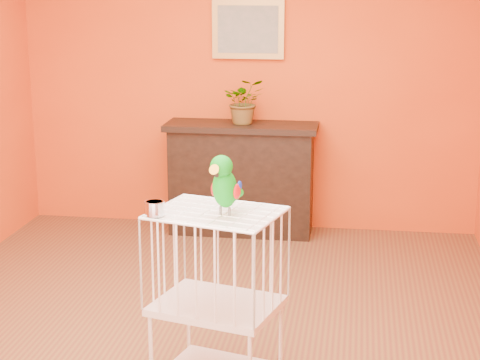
# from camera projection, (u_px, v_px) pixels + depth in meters

# --- Properties ---
(ground) EXTENTS (4.50, 4.50, 0.00)m
(ground) POSITION_uv_depth(u_px,v_px,m) (200.00, 327.00, 5.13)
(ground) COLOR brown
(ground) RESTS_ON ground
(room_shell) EXTENTS (4.50, 4.50, 4.50)m
(room_shell) POSITION_uv_depth(u_px,v_px,m) (196.00, 80.00, 4.75)
(room_shell) COLOR #E25015
(room_shell) RESTS_ON ground
(console_cabinet) EXTENTS (1.30, 0.47, 0.97)m
(console_cabinet) POSITION_uv_depth(u_px,v_px,m) (241.00, 178.00, 6.96)
(console_cabinet) COLOR black
(console_cabinet) RESTS_ON ground
(potted_plant) EXTENTS (0.43, 0.46, 0.30)m
(potted_plant) POSITION_uv_depth(u_px,v_px,m) (245.00, 106.00, 6.83)
(potted_plant) COLOR #26722D
(potted_plant) RESTS_ON console_cabinet
(framed_picture) EXTENTS (0.62, 0.04, 0.50)m
(framed_picture) POSITION_uv_depth(u_px,v_px,m) (248.00, 29.00, 6.83)
(framed_picture) COLOR #BA8C42
(framed_picture) RESTS_ON room_shell
(birdcage) EXTENTS (0.74, 0.64, 0.99)m
(birdcage) POSITION_uv_depth(u_px,v_px,m) (217.00, 297.00, 4.30)
(birdcage) COLOR white
(birdcage) RESTS_ON ground
(feed_cup) EXTENTS (0.10, 0.10, 0.07)m
(feed_cup) POSITION_uv_depth(u_px,v_px,m) (155.00, 208.00, 4.10)
(feed_cup) COLOR silver
(feed_cup) RESTS_ON birdcage
(parrot) EXTENTS (0.17, 0.29, 0.33)m
(parrot) POSITION_uv_depth(u_px,v_px,m) (225.00, 184.00, 4.08)
(parrot) COLOR #59544C
(parrot) RESTS_ON birdcage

